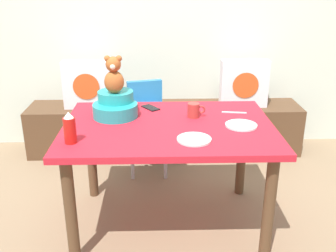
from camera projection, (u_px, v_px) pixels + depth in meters
ground_plane at (168, 222)px, 2.75m from camera, size 8.00×8.00×0.00m
back_wall at (164, 12)px, 3.67m from camera, size 4.40×0.10×2.60m
window_bench at (165, 128)px, 3.80m from camera, size 2.60×0.44×0.46m
pillow_floral_left at (87, 85)px, 3.60m from camera, size 0.44×0.15×0.44m
pillow_floral_right at (244, 83)px, 3.64m from camera, size 0.44×0.15×0.44m
dining_table at (168, 139)px, 2.51m from camera, size 1.34×0.95×0.74m
highchair at (148, 115)px, 3.29m from camera, size 0.40×0.50×0.79m
infant_seat_teal at (115, 106)px, 2.61m from camera, size 0.30×0.33×0.16m
teddy_bear at (114, 76)px, 2.53m from camera, size 0.13×0.12×0.25m
ketchup_bottle at (70, 128)px, 2.18m from camera, size 0.07×0.07×0.18m
coffee_mug at (194, 110)px, 2.59m from camera, size 0.12×0.08×0.09m
dinner_plate_near at (194, 139)px, 2.24m from camera, size 0.20×0.20×0.01m
dinner_plate_far at (241, 125)px, 2.45m from camera, size 0.20×0.20×0.01m
cell_phone at (150, 108)px, 2.78m from camera, size 0.14×0.16×0.01m
table_fork at (234, 112)px, 2.68m from camera, size 0.17×0.04×0.01m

